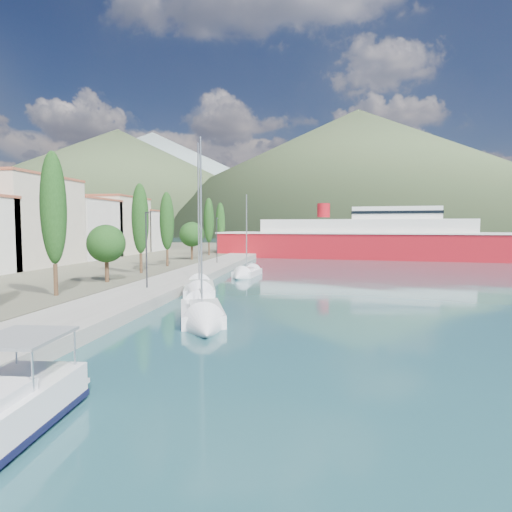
# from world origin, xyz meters

# --- Properties ---
(ground) EXTENTS (1400.00, 1400.00, 0.00)m
(ground) POSITION_xyz_m (0.00, 120.00, 0.00)
(ground) COLOR #224C52
(quay) EXTENTS (5.00, 88.00, 0.80)m
(quay) POSITION_xyz_m (-9.00, 26.00, 0.40)
(quay) COLOR gray
(quay) RESTS_ON ground
(hills_far) EXTENTS (1480.00, 900.00, 180.00)m
(hills_far) POSITION_xyz_m (138.59, 618.73, 77.39)
(hills_far) COLOR gray
(hills_far) RESTS_ON ground
(hills_near) EXTENTS (1010.00, 520.00, 115.00)m
(hills_near) POSITION_xyz_m (98.04, 372.50, 49.18)
(hills_near) COLOR #3C4B2D
(hills_near) RESTS_ON ground
(town_buildings) EXTENTS (9.20, 69.20, 11.30)m
(town_buildings) POSITION_xyz_m (-32.00, 36.91, 5.57)
(town_buildings) COLOR beige
(town_buildings) RESTS_ON land_strip
(tree_row) EXTENTS (3.70, 62.47, 10.39)m
(tree_row) POSITION_xyz_m (-14.20, 32.05, 5.78)
(tree_row) COLOR #47301E
(tree_row) RESTS_ON land_strip
(lamp_posts) EXTENTS (0.15, 45.90, 6.06)m
(lamp_posts) POSITION_xyz_m (-9.00, 15.79, 4.08)
(lamp_posts) COLOR #2D2D33
(lamp_posts) RESTS_ON quay
(sailboat_near) EXTENTS (4.99, 8.69, 11.98)m
(sailboat_near) POSITION_xyz_m (-1.86, 5.93, 0.32)
(sailboat_near) COLOR silver
(sailboat_near) RESTS_ON ground
(sailboat_mid) EXTENTS (4.94, 9.72, 13.53)m
(sailboat_mid) POSITION_xyz_m (-4.77, 15.30, 0.32)
(sailboat_mid) COLOR silver
(sailboat_mid) RESTS_ON ground
(sailboat_far) EXTENTS (3.04, 7.16, 10.20)m
(sailboat_far) POSITION_xyz_m (-3.70, 29.25, 0.29)
(sailboat_far) COLOR silver
(sailboat_far) RESTS_ON ground
(ferry) EXTENTS (53.49, 17.69, 10.43)m
(ferry) POSITION_xyz_m (12.82, 61.36, 3.17)
(ferry) COLOR #A01019
(ferry) RESTS_ON ground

